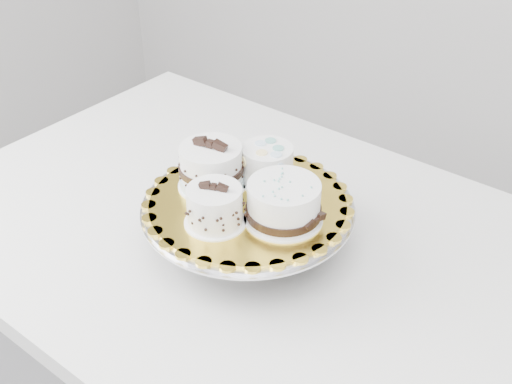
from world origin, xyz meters
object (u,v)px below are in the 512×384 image
Objects in this scene: table at (250,262)px; cake_stand at (248,218)px; cake_dots at (267,164)px; cake_swirl at (215,207)px; cake_banded at (211,169)px; cake_board at (248,202)px; cake_ribbon at (284,204)px.

cake_stand is at bearing -55.48° from table.
table is 11.42× the size of cake_dots.
cake_banded is at bearing 111.09° from cake_swirl.
cake_stand is 0.10m from cake_swirl.
cake_stand is 0.10m from cake_dots.
table is at bearing 121.84° from cake_board.
cake_ribbon is at bearing -34.20° from cake_dots.
cake_banded is (-0.08, 0.00, 0.04)m from cake_board.
cake_board is 2.93× the size of cake_swirl.
cake_board is at bearing -90.00° from cake_stand.
cake_ribbon is at bearing -22.94° from table.
cake_stand is 0.11m from cake_banded.
cake_swirl is (-0.01, -0.08, 0.03)m from cake_board.
cake_ribbon is (0.08, -0.01, 0.03)m from cake_board.
cake_banded is at bearing -137.97° from table.
cake_ribbon is at bearing -12.34° from cake_banded.
cake_swirl is 0.11m from cake_banded.
cake_board is (0.03, -0.04, 0.18)m from table.
cake_stand is 0.10m from cake_ribbon.
table is 3.52× the size of cake_stand.
cake_banded reaches higher than cake_stand.
cake_board is at bearing 64.29° from cake_swirl.
table is 0.18m from cake_board.
cake_ribbon is (0.15, -0.01, -0.00)m from cake_banded.
cake_ribbon reaches higher than cake_stand.
cake_swirl is 0.83× the size of cake_ribbon.
cake_stand is at bearing 90.00° from cake_board.
cake_ribbon is (0.08, 0.07, 0.00)m from cake_swirl.
cake_banded is (-0.05, -0.04, 0.21)m from table.
cake_stand is (0.03, -0.04, 0.14)m from table.
cake_swirl is 1.02× the size of cake_dots.
cake_swirl reaches higher than cake_ribbon.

